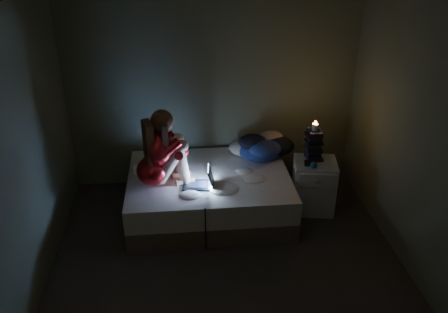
{
  "coord_description": "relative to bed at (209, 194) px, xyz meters",
  "views": [
    {
      "loc": [
        -0.41,
        -3.61,
        3.23
      ],
      "look_at": [
        0.05,
        1.0,
        0.8
      ],
      "focal_mm": 37.52,
      "sensor_mm": 36.0,
      "label": 1
    }
  ],
  "objects": [
    {
      "name": "phone",
      "position": [
        1.15,
        -0.1,
        0.39
      ],
      "size": [
        0.08,
        0.14,
        0.01
      ],
      "primitive_type": "cube",
      "rotation": [
        0.0,
        0.0,
        -0.06
      ],
      "color": "black",
      "rests_on": "nightstand"
    },
    {
      "name": "nightstand",
      "position": [
        1.25,
        -0.05,
        0.07
      ],
      "size": [
        0.55,
        0.51,
        0.65
      ],
      "primitive_type": "cube",
      "rotation": [
        0.0,
        0.0,
        -0.17
      ],
      "color": "white",
      "rests_on": "ground"
    },
    {
      "name": "ceiling",
      "position": [
        0.12,
        -1.1,
        2.35
      ],
      "size": [
        3.6,
        3.8,
        0.02
      ],
      "primitive_type": "cube",
      "color": "silver",
      "rests_on": "ground"
    },
    {
      "name": "laptop",
      "position": [
        -0.14,
        -0.23,
        0.38
      ],
      "size": [
        0.37,
        0.27,
        0.24
      ],
      "primitive_type": null,
      "rotation": [
        0.0,
        0.0,
        -0.09
      ],
      "color": "black",
      "rests_on": "bed"
    },
    {
      "name": "wall_back",
      "position": [
        0.12,
        0.81,
        1.04
      ],
      "size": [
        3.6,
        0.02,
        2.6
      ],
      "primitive_type": "cube",
      "color": "#59634C",
      "rests_on": "ground"
    },
    {
      "name": "wall_left",
      "position": [
        -1.69,
        -1.1,
        1.04
      ],
      "size": [
        0.02,
        3.8,
        2.6
      ],
      "primitive_type": "cube",
      "color": "#59634C",
      "rests_on": "ground"
    },
    {
      "name": "pillow",
      "position": [
        -0.67,
        0.25,
        0.31
      ],
      "size": [
        0.4,
        0.29,
        0.12
      ],
      "primitive_type": "cube",
      "color": "white",
      "rests_on": "bed"
    },
    {
      "name": "floor",
      "position": [
        0.12,
        -1.1,
        -0.27
      ],
      "size": [
        3.6,
        3.8,
        0.02
      ],
      "primitive_type": "cube",
      "color": "black",
      "rests_on": "ground"
    },
    {
      "name": "clothes_pile",
      "position": [
        0.66,
        0.36,
        0.43
      ],
      "size": [
        0.61,
        0.51,
        0.34
      ],
      "primitive_type": null,
      "rotation": [
        0.0,
        0.0,
        -0.11
      ],
      "color": "navy",
      "rests_on": "bed"
    },
    {
      "name": "bed",
      "position": [
        0.0,
        0.0,
        0.0
      ],
      "size": [
        1.87,
        1.4,
        0.51
      ],
      "primitive_type": null,
      "color": "beige",
      "rests_on": "ground"
    },
    {
      "name": "book_stack",
      "position": [
        1.23,
        0.05,
        0.57
      ],
      "size": [
        0.19,
        0.25,
        0.37
      ],
      "primitive_type": null,
      "color": "black",
      "rests_on": "nightstand"
    },
    {
      "name": "candle",
      "position": [
        1.23,
        0.05,
        0.8
      ],
      "size": [
        0.07,
        0.07,
        0.08
      ],
      "primitive_type": "cylinder",
      "color": "beige",
      "rests_on": "book_stack"
    },
    {
      "name": "blue_orb",
      "position": [
        1.21,
        -0.2,
        0.43
      ],
      "size": [
        0.08,
        0.08,
        0.08
      ],
      "primitive_type": "sphere",
      "color": "#1D4D92",
      "rests_on": "nightstand"
    },
    {
      "name": "woman",
      "position": [
        -0.63,
        -0.17,
        0.7
      ],
      "size": [
        0.63,
        0.5,
        0.89
      ],
      "primitive_type": null,
      "rotation": [
        0.0,
        0.0,
        0.28
      ],
      "color": "#790602",
      "rests_on": "bed"
    },
    {
      "name": "wall_right",
      "position": [
        1.93,
        -1.1,
        1.04
      ],
      "size": [
        0.02,
        3.8,
        2.6
      ],
      "primitive_type": "cube",
      "color": "#59634C",
      "rests_on": "ground"
    }
  ]
}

